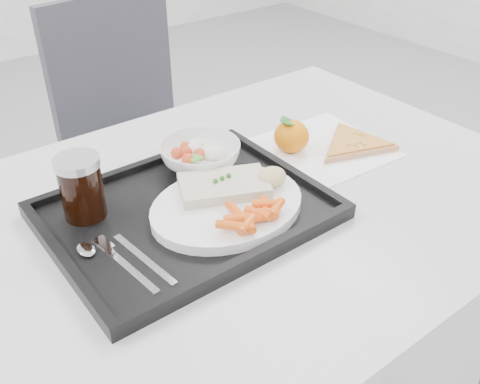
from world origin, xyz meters
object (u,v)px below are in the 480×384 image
Objects in this scene: dinner_plate at (227,206)px; tangerine at (291,136)px; table at (225,234)px; cola_glass at (81,186)px; pizza_slice at (354,144)px; chair at (136,134)px; tray at (187,212)px; salad_bowl at (200,155)px.

tangerine is at bearing 24.03° from dinner_plate.
cola_glass reaches higher than table.
tangerine is (0.24, 0.11, 0.01)m from dinner_plate.
dinner_plate reaches higher than pizza_slice.
chair reaches higher than tray.
chair is at bearing 57.41° from cola_glass.
table is 0.10m from dinner_plate.
tray reaches higher than table.
cola_glass is at bearing 170.12° from pizza_slice.
salad_bowl is at bearing 77.20° from table.
chair is at bearing 70.22° from tray.
tray is 5.47× the size of tangerine.
dinner_plate is at bearing -107.24° from salad_bowl.
tray is 2.96× the size of salad_bowl.
pizza_slice is at bearing 6.22° from dinner_plate.
salad_bowl is at bearing 46.75° from tray.
table is 11.11× the size of cola_glass.
salad_bowl is 0.24m from cola_glass.
tray is at bearing -133.25° from salad_bowl.
table is 4.44× the size of dinner_plate.
dinner_plate reaches higher than tray.
tray is 4.17× the size of cola_glass.
chair is at bearing 102.05° from pizza_slice.
tangerine reaches higher than salad_bowl.
cola_glass is at bearing 147.55° from tray.
dinner_plate is at bearing -105.02° from chair.
table is 0.11m from tray.
tangerine reaches higher than dinner_plate.
chair reaches higher than salad_bowl.
cola_glass is at bearing -176.20° from salad_bowl.
table is at bearing -179.69° from pizza_slice.
chair is at bearing 74.98° from dinner_plate.
chair is 4.06× the size of pizza_slice.
table is at bearing -102.80° from salad_bowl.
chair reaches higher than dinner_plate.
tray is at bearing 179.17° from pizza_slice.
chair is 11.31× the size of tangerine.
tray is 0.15m from salad_bowl.
tray is at bearing 174.02° from table.
table is at bearing 60.50° from dinner_plate.
tangerine is at bearing -12.58° from salad_bowl.
tangerine is (0.43, -0.03, -0.04)m from cola_glass.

